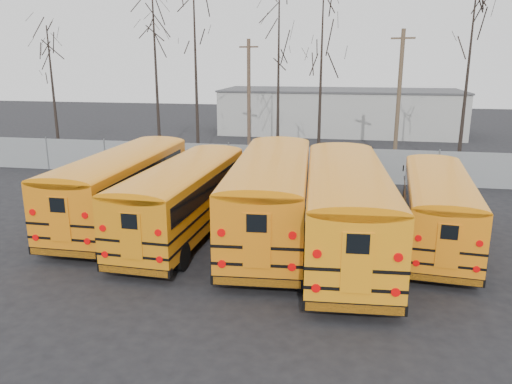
% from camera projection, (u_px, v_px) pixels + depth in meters
% --- Properties ---
extents(ground, '(120.00, 120.00, 0.00)m').
position_uv_depth(ground, '(258.00, 256.00, 18.05)').
color(ground, black).
rests_on(ground, ground).
extents(fence, '(40.00, 0.04, 2.00)m').
position_uv_depth(fence, '(295.00, 163.00, 29.18)').
color(fence, gray).
rests_on(fence, ground).
extents(distant_building, '(22.00, 8.00, 4.00)m').
position_uv_depth(distant_building, '(339.00, 112.00, 47.55)').
color(distant_building, '#9E9E9A').
rests_on(distant_building, ground).
extents(bus_a, '(2.62, 11.31, 3.16)m').
position_uv_depth(bus_a, '(124.00, 180.00, 21.52)').
color(bus_a, black).
rests_on(bus_a, ground).
extents(bus_b, '(2.92, 10.92, 3.03)m').
position_uv_depth(bus_b, '(186.00, 192.00, 19.91)').
color(bus_b, black).
rests_on(bus_b, ground).
extents(bus_c, '(3.64, 12.27, 3.39)m').
position_uv_depth(bus_c, '(272.00, 189.00, 19.60)').
color(bus_c, black).
rests_on(bus_c, ground).
extents(bus_d, '(3.58, 12.20, 3.37)m').
position_uv_depth(bus_d, '(346.00, 200.00, 18.02)').
color(bus_d, black).
rests_on(bus_d, ground).
extents(bus_e, '(3.11, 10.18, 2.81)m').
position_uv_depth(bus_e, '(437.00, 202.00, 19.02)').
color(bus_e, black).
rests_on(bus_e, ground).
extents(utility_pole_left, '(1.44, 0.52, 8.28)m').
position_uv_depth(utility_pole_left, '(249.00, 97.00, 36.02)').
color(utility_pole_left, brown).
rests_on(utility_pole_left, ground).
extents(utility_pole_right, '(1.50, 0.65, 8.77)m').
position_uv_depth(utility_pole_right, '(399.00, 97.00, 32.75)').
color(utility_pole_right, brown).
rests_on(utility_pole_right, ground).
extents(tree_0, '(0.26, 0.26, 9.17)m').
position_uv_depth(tree_0, '(53.00, 92.00, 35.83)').
color(tree_0, black).
rests_on(tree_0, ground).
extents(tree_1, '(0.26, 0.26, 12.44)m').
position_uv_depth(tree_1, '(156.00, 69.00, 35.13)').
color(tree_1, black).
rests_on(tree_1, ground).
extents(tree_2, '(0.26, 0.26, 11.65)m').
position_uv_depth(tree_2, '(196.00, 76.00, 32.08)').
color(tree_2, black).
rests_on(tree_2, ground).
extents(tree_3, '(0.26, 0.26, 11.20)m').
position_uv_depth(tree_3, '(278.00, 80.00, 32.74)').
color(tree_3, black).
rests_on(tree_3, ground).
extents(tree_4, '(0.26, 0.26, 10.19)m').
position_uv_depth(tree_4, '(320.00, 90.00, 29.85)').
color(tree_4, black).
rests_on(tree_4, ground).
extents(tree_5, '(0.26, 0.26, 10.27)m').
position_uv_depth(tree_5, '(466.00, 89.00, 30.29)').
color(tree_5, black).
rests_on(tree_5, ground).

